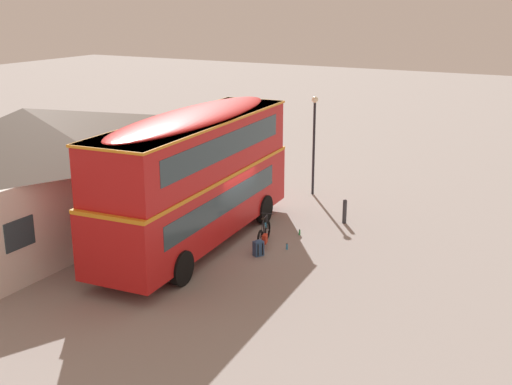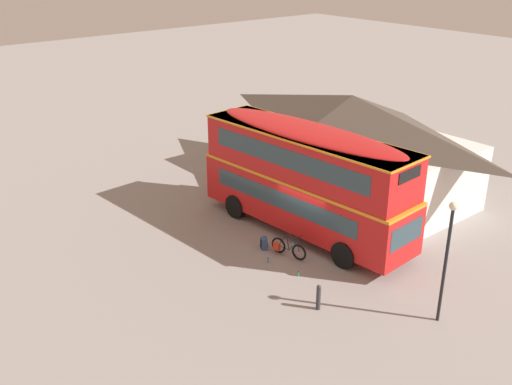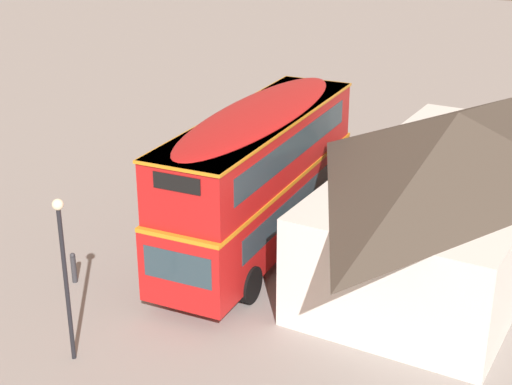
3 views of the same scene
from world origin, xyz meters
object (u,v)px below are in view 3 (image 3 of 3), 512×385
(kerb_bollard, at_px, (74,267))
(water_bottle_green_metal, at_px, (142,259))
(street_lamp, at_px, (64,262))
(water_bottle_blue_sports, at_px, (165,239))
(double_decker_bus, at_px, (259,173))
(backpack_on_ground, at_px, (196,227))
(touring_bicycle, at_px, (187,239))

(kerb_bollard, bearing_deg, water_bottle_green_metal, 154.47)
(street_lamp, xyz_separation_m, kerb_bollard, (-3.03, -2.67, -2.23))
(water_bottle_blue_sports, relative_size, kerb_bollard, 0.23)
(kerb_bollard, bearing_deg, street_lamp, 41.36)
(double_decker_bus, height_order, backpack_on_ground, double_decker_bus)
(water_bottle_blue_sports, bearing_deg, kerb_bollard, -11.95)
(double_decker_bus, height_order, kerb_bollard, double_decker_bus)
(touring_bicycle, height_order, water_bottle_green_metal, touring_bicycle)
(water_bottle_blue_sports, bearing_deg, water_bottle_green_metal, 8.07)
(backpack_on_ground, height_order, water_bottle_green_metal, backpack_on_ground)
(touring_bicycle, distance_m, kerb_bollard, 3.89)
(touring_bicycle, distance_m, water_bottle_green_metal, 1.65)
(touring_bicycle, relative_size, water_bottle_green_metal, 7.68)
(touring_bicycle, height_order, street_lamp, street_lamp)
(water_bottle_green_metal, bearing_deg, kerb_bollard, -25.53)
(backpack_on_ground, height_order, street_lamp, street_lamp)
(street_lamp, bearing_deg, double_decker_bus, 172.04)
(touring_bicycle, height_order, backpack_on_ground, touring_bicycle)
(touring_bicycle, distance_m, backpack_on_ground, 1.11)
(backpack_on_ground, bearing_deg, kerb_bollard, -16.80)
(water_bottle_blue_sports, xyz_separation_m, kerb_bollard, (3.58, -0.76, 0.39))
(water_bottle_blue_sports, xyz_separation_m, street_lamp, (6.61, 1.91, 2.62))
(street_lamp, bearing_deg, water_bottle_blue_sports, -163.86)
(backpack_on_ground, distance_m, kerb_bollard, 4.75)
(backpack_on_ground, height_order, kerb_bollard, kerb_bollard)
(water_bottle_blue_sports, bearing_deg, touring_bicycle, 84.80)
(water_bottle_green_metal, bearing_deg, street_lamp, 18.47)
(backpack_on_ground, bearing_deg, double_decker_bus, 92.61)
(double_decker_bus, relative_size, touring_bicycle, 6.27)
(backpack_on_ground, xyz_separation_m, water_bottle_green_metal, (2.50, -0.40, -0.19))
(touring_bicycle, distance_m, water_bottle_blue_sports, 0.99)
(backpack_on_ground, height_order, water_bottle_blue_sports, backpack_on_ground)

